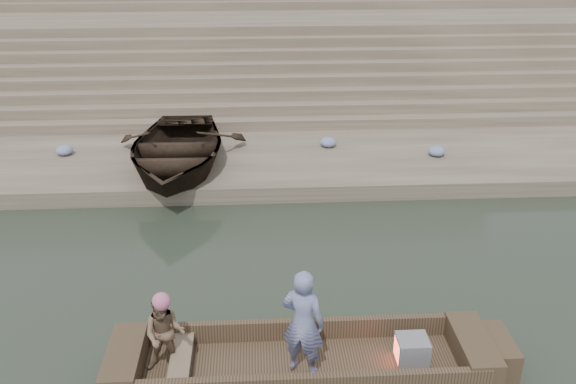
{
  "coord_description": "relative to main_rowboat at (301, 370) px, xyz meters",
  "views": [
    {
      "loc": [
        2.7,
        -6.92,
        6.32
      ],
      "look_at": [
        3.29,
        3.63,
        1.4
      ],
      "focal_mm": 38.09,
      "sensor_mm": 36.0,
      "label": 1
    }
  ],
  "objects": [
    {
      "name": "lower_landing",
      "position": [
        -3.29,
        7.87,
        0.09
      ],
      "size": [
        32.0,
        4.0,
        0.4
      ],
      "primitive_type": "cube",
      "color": "gray",
      "rests_on": "ground"
    },
    {
      "name": "mid_landing",
      "position": [
        -3.29,
        15.37,
        1.29
      ],
      "size": [
        32.0,
        3.0,
        2.8
      ],
      "primitive_type": "cube",
      "color": "gray",
      "rests_on": "ground"
    },
    {
      "name": "ghat_steps",
      "position": [
        -3.29,
        17.06,
        1.69
      ],
      "size": [
        32.0,
        11.0,
        5.2
      ],
      "color": "gray",
      "rests_on": "ground"
    },
    {
      "name": "main_rowboat",
      "position": [
        0.0,
        0.0,
        0.0
      ],
      "size": [
        5.0,
        1.3,
        0.22
      ],
      "primitive_type": "cube",
      "color": "brown",
      "rests_on": "ground"
    },
    {
      "name": "rowboat_trim",
      "position": [
        0.21,
        -0.01,
        0.2
      ],
      "size": [
        6.04,
        2.63,
        1.9
      ],
      "color": "brown",
      "rests_on": "ground"
    },
    {
      "name": "standing_man",
      "position": [
        0.01,
        -0.12,
        0.95
      ],
      "size": [
        0.73,
        0.61,
        1.69
      ],
      "primitive_type": "imported",
      "rotation": [
        0.0,
        0.0,
        2.74
      ],
      "color": "navy",
      "rests_on": "main_rowboat"
    },
    {
      "name": "rowing_man",
      "position": [
        -1.95,
        0.03,
        0.73
      ],
      "size": [
        0.63,
        0.5,
        1.23
      ],
      "primitive_type": "imported",
      "rotation": [
        0.0,
        0.0,
        -0.06
      ],
      "color": "#2A8059",
      "rests_on": "main_rowboat"
    },
    {
      "name": "television",
      "position": [
        1.62,
        0.0,
        0.31
      ],
      "size": [
        0.46,
        0.42,
        0.4
      ],
      "color": "gray",
      "rests_on": "main_rowboat"
    },
    {
      "name": "beached_rowboat",
      "position": [
        -2.59,
        7.22,
        0.78
      ],
      "size": [
        3.5,
        4.84,
        0.99
      ],
      "primitive_type": "imported",
      "rotation": [
        0.0,
        0.0,
        -0.02
      ],
      "color": "#2D2116",
      "rests_on": "lower_landing"
    },
    {
      "name": "cloth_bundles",
      "position": [
        -5.45,
        7.55,
        0.42
      ],
      "size": [
        18.63,
        2.39,
        0.26
      ],
      "color": "#3F5999",
      "rests_on": "lower_landing"
    }
  ]
}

